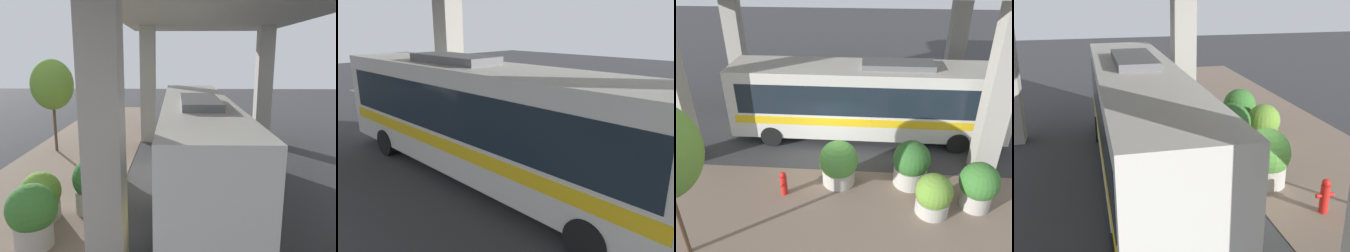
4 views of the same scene
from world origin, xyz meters
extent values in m
plane|color=#38383A|center=(0.00, 0.00, 0.00)|extent=(80.00, 80.00, 0.00)
cube|color=#7A6656|center=(-3.00, 0.00, 0.01)|extent=(6.00, 40.00, 0.02)
cube|color=#ADA89E|center=(0.50, -6.34, 3.48)|extent=(0.90, 0.90, 6.96)
cube|color=silver|center=(2.98, -1.51, 2.03)|extent=(2.50, 12.70, 3.16)
cube|color=#19232D|center=(2.98, -1.51, 2.41)|extent=(2.54, 11.68, 1.39)
cube|color=yellow|center=(2.98, -1.51, 1.40)|extent=(2.54, 12.06, 0.38)
cube|color=slate|center=(2.98, -2.78, 3.73)|extent=(1.25, 3.17, 0.24)
cylinder|color=black|center=(1.81, 2.94, 0.50)|extent=(0.28, 1.00, 1.00)
cylinder|color=black|center=(4.15, 2.94, 0.50)|extent=(0.28, 1.00, 1.00)
cylinder|color=black|center=(1.81, -5.63, 0.50)|extent=(0.28, 1.00, 1.00)
cylinder|color=black|center=(4.15, -5.63, 0.50)|extent=(0.28, 1.00, 1.00)
cylinder|color=red|center=(-1.60, 1.56, 0.42)|extent=(0.25, 0.25, 0.83)
sphere|color=red|center=(-1.60, 1.56, 0.91)|extent=(0.24, 0.24, 0.24)
cylinder|color=red|center=(-1.79, 1.56, 0.54)|extent=(0.15, 0.11, 0.11)
cylinder|color=red|center=(-1.41, 1.56, 0.54)|extent=(0.15, 0.11, 0.11)
cylinder|color=#ADA89E|center=(-1.76, -5.49, 0.38)|extent=(1.06, 1.06, 0.76)
sphere|color=#38722D|center=(-1.76, -5.49, 1.14)|extent=(1.39, 1.39, 1.39)
sphere|color=#993F8C|center=(-1.62, -5.60, 0.91)|extent=(0.37, 0.37, 0.37)
cylinder|color=#ADA89E|center=(-2.17, -3.88, 0.29)|extent=(1.16, 1.16, 0.59)
sphere|color=olive|center=(-2.17, -3.88, 0.94)|extent=(1.29, 1.29, 1.29)
sphere|color=orange|center=(-2.02, -4.00, 0.75)|extent=(0.41, 0.41, 0.41)
cylinder|color=#ADA89E|center=(-0.73, -0.44, 0.33)|extent=(1.29, 1.29, 0.66)
sphere|color=#4C8C38|center=(-0.73, -0.44, 1.08)|extent=(1.53, 1.53, 1.53)
sphere|color=#993F8C|center=(-0.56, -0.57, 0.84)|extent=(0.45, 0.45, 0.45)
cylinder|color=#ADA89E|center=(-0.60, -3.26, 0.39)|extent=(1.29, 1.29, 0.78)
sphere|color=#2D6028|center=(-0.60, -3.26, 1.18)|extent=(1.43, 1.43, 1.43)
sphere|color=#993F8C|center=(-0.44, -3.39, 0.96)|extent=(0.45, 0.45, 0.45)
camera|label=1|loc=(2.17, -13.69, 5.22)|focal=35.00mm
camera|label=2|loc=(9.45, 5.72, 4.73)|focal=35.00mm
camera|label=3|loc=(-11.12, -1.43, 8.41)|focal=35.00mm
camera|label=4|loc=(4.58, 10.68, 6.02)|focal=45.00mm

